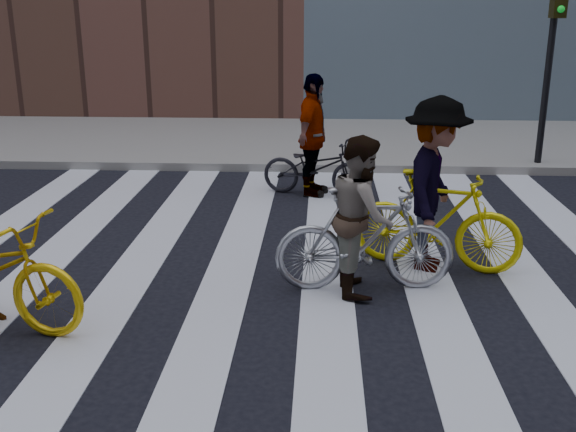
# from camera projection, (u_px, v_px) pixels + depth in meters

# --- Properties ---
(ground) EXTENTS (100.00, 100.00, 0.00)m
(ground) POSITION_uv_depth(u_px,v_px,m) (277.00, 283.00, 7.36)
(ground) COLOR black
(ground) RESTS_ON ground
(sidewalk_far) EXTENTS (100.00, 5.00, 0.15)m
(sidewalk_far) POSITION_uv_depth(u_px,v_px,m) (300.00, 141.00, 14.48)
(sidewalk_far) COLOR gray
(sidewalk_far) RESTS_ON ground
(zebra_crosswalk) EXTENTS (8.25, 10.00, 0.01)m
(zebra_crosswalk) POSITION_uv_depth(u_px,v_px,m) (277.00, 282.00, 7.36)
(zebra_crosswalk) COLOR silver
(zebra_crosswalk) RESTS_ON ground
(traffic_signal) EXTENTS (0.22, 0.42, 3.33)m
(traffic_signal) POSITION_uv_depth(u_px,v_px,m) (553.00, 42.00, 11.52)
(traffic_signal) COLOR black
(traffic_signal) RESTS_ON ground
(bike_silver_mid) EXTENTS (1.92, 0.67, 1.13)m
(bike_silver_mid) POSITION_uv_depth(u_px,v_px,m) (365.00, 239.00, 7.03)
(bike_silver_mid) COLOR #9B9DA4
(bike_silver_mid) RESTS_ON ground
(bike_yellow_right) EXTENTS (1.98, 1.08, 1.14)m
(bike_yellow_right) POSITION_uv_depth(u_px,v_px,m) (437.00, 221.00, 7.62)
(bike_yellow_right) COLOR yellow
(bike_yellow_right) RESTS_ON ground
(bike_dark_rear) EXTENTS (1.80, 1.00, 0.89)m
(bike_dark_rear) POSITION_uv_depth(u_px,v_px,m) (315.00, 168.00, 10.58)
(bike_dark_rear) COLOR black
(bike_dark_rear) RESTS_ON ground
(rider_mid) EXTENTS (0.69, 0.85, 1.66)m
(rider_mid) POSITION_uv_depth(u_px,v_px,m) (361.00, 215.00, 6.95)
(rider_mid) COLOR slate
(rider_mid) RESTS_ON ground
(rider_right) EXTENTS (1.08, 1.43, 1.97)m
(rider_right) POSITION_uv_depth(u_px,v_px,m) (435.00, 185.00, 7.49)
(rider_right) COLOR slate
(rider_right) RESTS_ON ground
(rider_rear) EXTENTS (0.73, 1.20, 1.91)m
(rider_rear) POSITION_uv_depth(u_px,v_px,m) (313.00, 136.00, 10.43)
(rider_rear) COLOR slate
(rider_rear) RESTS_ON ground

